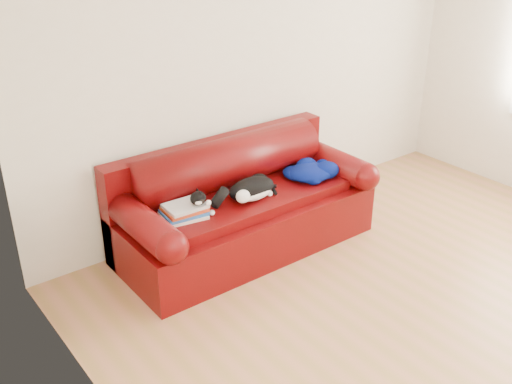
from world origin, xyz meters
TOP-DOWN VIEW (x-y plane):
  - ground at (0.00, 0.00)m, footprint 4.50×4.50m
  - room_shell at (0.12, 0.02)m, footprint 4.52×4.02m
  - sofa_base at (-0.58, 1.49)m, footprint 2.10×0.90m
  - sofa_back at (-0.58, 1.74)m, footprint 2.10×1.01m
  - book_stack at (-1.18, 1.44)m, footprint 0.36×0.30m
  - cat at (-0.60, 1.37)m, footprint 0.59×0.35m
  - blanket at (0.04, 1.39)m, footprint 0.46×0.41m

SIDE VIEW (x-z plane):
  - ground at x=0.00m, z-range 0.00..0.00m
  - sofa_base at x=-0.58m, z-range -0.01..0.49m
  - sofa_back at x=-0.58m, z-range 0.10..0.98m
  - book_stack at x=-1.18m, z-range 0.50..0.60m
  - blanket at x=0.04m, z-range 0.49..0.63m
  - cat at x=-0.60m, z-range 0.48..0.69m
  - room_shell at x=0.12m, z-range 0.36..2.97m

